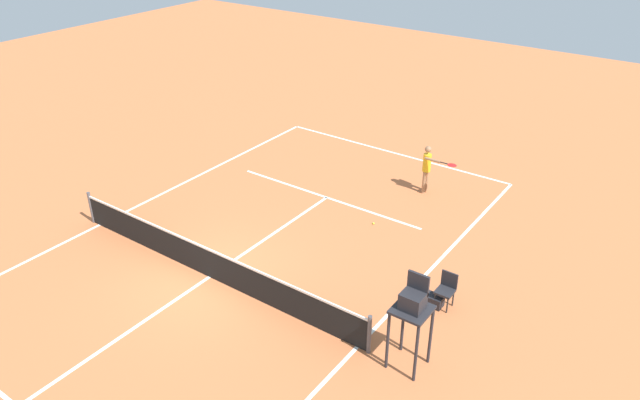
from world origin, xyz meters
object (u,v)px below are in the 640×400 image
equipment_bag (429,299)px  courtside_chair_mid (446,288)px  tennis_ball (373,223)px  umpire_chair (412,308)px  player_serving (428,165)px

equipment_bag → courtside_chair_mid: bearing=-155.2°
tennis_ball → equipment_bag: (-3.23, 2.62, 0.12)m
tennis_ball → courtside_chair_mid: 4.38m
umpire_chair → tennis_ball: bearing=-51.9°
player_serving → courtside_chair_mid: player_serving is taller
courtside_chair_mid → equipment_bag: 0.56m
courtside_chair_mid → equipment_bag: courtside_chair_mid is taller
tennis_ball → courtside_chair_mid: bearing=145.9°
player_serving → umpire_chair: 8.60m
courtside_chair_mid → umpire_chair: bearing=95.3°
courtside_chair_mid → equipment_bag: size_ratio=1.25×
tennis_ball → umpire_chair: 6.41m
courtside_chair_mid → equipment_bag: (0.37, 0.17, -0.38)m
player_serving → courtside_chair_mid: (-3.25, 5.40, -0.50)m
equipment_bag → tennis_ball: bearing=-39.0°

